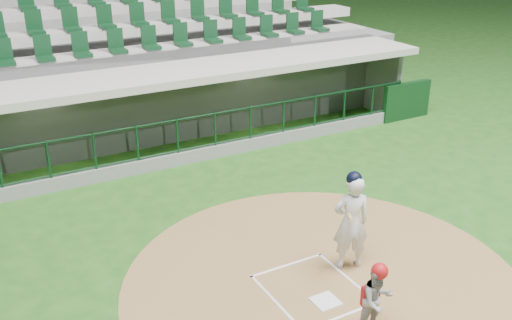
{
  "coord_description": "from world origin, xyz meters",
  "views": [
    {
      "loc": [
        -4.88,
        -7.08,
        6.05
      ],
      "look_at": [
        0.47,
        2.6,
        1.3
      ],
      "focal_mm": 40.0,
      "sensor_mm": 36.0,
      "label": 1
    }
  ],
  "objects": [
    {
      "name": "dugout_structure",
      "position": [
        0.11,
        7.82,
        0.97
      ],
      "size": [
        16.4,
        3.7,
        3.0
      ],
      "color": "slate",
      "rests_on": "ground"
    },
    {
      "name": "dirt_circle",
      "position": [
        0.3,
        -0.2,
        0.01
      ],
      "size": [
        7.2,
        7.2,
        0.01
      ],
      "primitive_type": "cylinder",
      "color": "brown",
      "rests_on": "ground"
    },
    {
      "name": "batter",
      "position": [
        0.99,
        -0.01,
        0.97
      ],
      "size": [
        0.93,
        0.96,
        1.94
      ],
      "color": "silver",
      "rests_on": "dirt_circle"
    },
    {
      "name": "home_plate",
      "position": [
        0.0,
        -0.7,
        0.02
      ],
      "size": [
        0.43,
        0.43,
        0.02
      ],
      "primitive_type": "cube",
      "color": "white",
      "rests_on": "dirt_circle"
    },
    {
      "name": "ground",
      "position": [
        0.0,
        0.0,
        0.0
      ],
      "size": [
        120.0,
        120.0,
        0.0
      ],
      "primitive_type": "plane",
      "color": "#1E4C15",
      "rests_on": "ground"
    },
    {
      "name": "seating_deck",
      "position": [
        0.0,
        10.91,
        1.42
      ],
      "size": [
        17.0,
        6.72,
        5.15
      ],
      "color": "slate",
      "rests_on": "ground"
    },
    {
      "name": "batter_box_chalk",
      "position": [
        0.0,
        -0.3,
        0.02
      ],
      "size": [
        1.55,
        1.8,
        0.01
      ],
      "color": "silver",
      "rests_on": "ground"
    },
    {
      "name": "catcher",
      "position": [
        0.23,
        -1.67,
        0.63
      ],
      "size": [
        0.59,
        0.48,
        1.25
      ],
      "color": "#98989D",
      "rests_on": "dirt_circle"
    }
  ]
}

